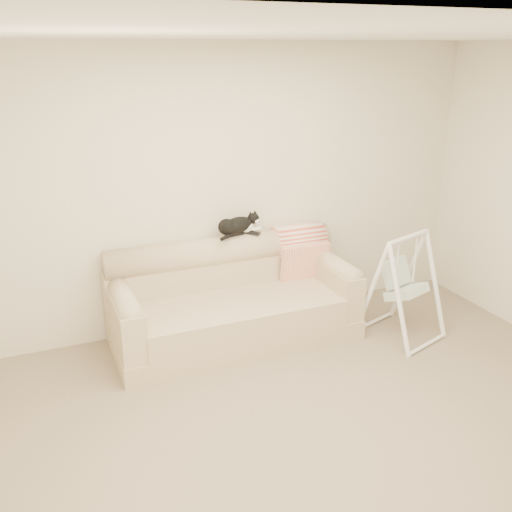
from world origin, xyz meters
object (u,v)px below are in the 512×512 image
Objects in this scene: sofa at (232,301)px; tuxedo_cat at (238,225)px; remote_a at (234,234)px; remote_b at (251,233)px; baby_swing at (403,286)px.

sofa is 4.56× the size of tuxedo_cat.
remote_b is at bearing -5.26° from remote_a.
sofa is 2.22× the size of baby_swing.
tuxedo_cat is (0.15, 0.24, 0.64)m from sofa.
baby_swing reaches higher than remote_a.
tuxedo_cat is 1.61m from baby_swing.
remote_a is 0.16m from remote_b.
sofa is 14.10× the size of remote_b.
sofa is at bearing -116.52° from remote_a.
tuxedo_cat is at bearing 147.80° from baby_swing.
sofa is at bearing -140.93° from remote_b.
remote_b is (0.16, -0.01, -0.00)m from remote_a.
remote_b is 0.16m from tuxedo_cat.
baby_swing is at bearing -21.81° from sofa.
baby_swing is at bearing -32.20° from tuxedo_cat.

